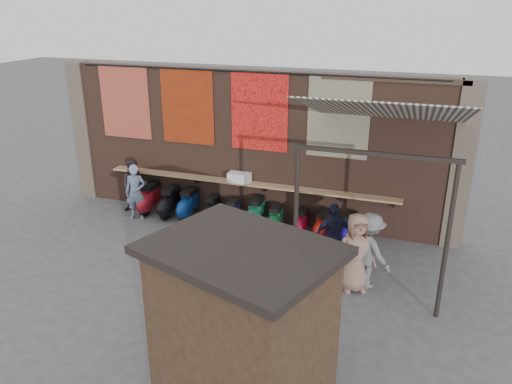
# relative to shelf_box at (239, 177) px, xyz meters

# --- Properties ---
(ground) EXTENTS (70.00, 70.00, 0.00)m
(ground) POSITION_rel_shelf_box_xyz_m (0.19, -2.30, -1.25)
(ground) COLOR #474749
(ground) RESTS_ON ground
(brick_wall) EXTENTS (10.00, 0.40, 4.00)m
(brick_wall) POSITION_rel_shelf_box_xyz_m (0.19, 0.40, 0.75)
(brick_wall) COLOR brown
(brick_wall) RESTS_ON ground
(pier_left) EXTENTS (0.50, 0.50, 4.00)m
(pier_left) POSITION_rel_shelf_box_xyz_m (-5.01, 0.40, 0.75)
(pier_left) COLOR #4C4238
(pier_left) RESTS_ON ground
(pier_right) EXTENTS (0.50, 0.50, 4.00)m
(pier_right) POSITION_rel_shelf_box_xyz_m (5.39, 0.40, 0.75)
(pier_right) COLOR #4C4238
(pier_right) RESTS_ON ground
(eating_counter) EXTENTS (8.00, 0.32, 0.05)m
(eating_counter) POSITION_rel_shelf_box_xyz_m (0.19, 0.03, -0.15)
(eating_counter) COLOR #9E7A51
(eating_counter) RESTS_ON brick_wall
(shelf_box) EXTENTS (0.58, 0.31, 0.25)m
(shelf_box) POSITION_rel_shelf_box_xyz_m (0.00, 0.00, 0.00)
(shelf_box) COLOR white
(shelf_box) RESTS_ON eating_counter
(tapestry_redgold) EXTENTS (1.50, 0.02, 2.00)m
(tapestry_redgold) POSITION_rel_shelf_box_xyz_m (-3.41, 0.18, 1.75)
(tapestry_redgold) COLOR maroon
(tapestry_redgold) RESTS_ON brick_wall
(tapestry_sun) EXTENTS (1.50, 0.02, 2.00)m
(tapestry_sun) POSITION_rel_shelf_box_xyz_m (-1.51, 0.18, 1.75)
(tapestry_sun) COLOR #F2410E
(tapestry_sun) RESTS_ON brick_wall
(tapestry_orange) EXTENTS (1.50, 0.02, 2.00)m
(tapestry_orange) POSITION_rel_shelf_box_xyz_m (0.49, 0.18, 1.75)
(tapestry_orange) COLOR red
(tapestry_orange) RESTS_ON brick_wall
(tapestry_multi) EXTENTS (1.50, 0.02, 2.00)m
(tapestry_multi) POSITION_rel_shelf_box_xyz_m (2.49, 0.18, 1.75)
(tapestry_multi) COLOR teal
(tapestry_multi) RESTS_ON brick_wall
(hang_rail) EXTENTS (9.50, 0.06, 0.06)m
(hang_rail) POSITION_rel_shelf_box_xyz_m (0.19, 0.17, 2.73)
(hang_rail) COLOR black
(hang_rail) RESTS_ON brick_wall
(scooter_stool_0) EXTENTS (0.39, 0.87, 0.83)m
(scooter_stool_0) POSITION_rel_shelf_box_xyz_m (-2.60, -0.27, -0.84)
(scooter_stool_0) COLOR maroon
(scooter_stool_0) RESTS_ON ground
(scooter_stool_1) EXTENTS (0.39, 0.86, 0.82)m
(scooter_stool_1) POSITION_rel_shelf_box_xyz_m (-1.94, -0.33, -0.84)
(scooter_stool_1) COLOR black
(scooter_stool_1) RESTS_ON ground
(scooter_stool_2) EXTENTS (0.38, 0.84, 0.80)m
(scooter_stool_2) POSITION_rel_shelf_box_xyz_m (-1.41, -0.26, -0.85)
(scooter_stool_2) COLOR navy
(scooter_stool_2) RESTS_ON ground
(scooter_stool_3) EXTENTS (0.34, 0.74, 0.71)m
(scooter_stool_3) POSITION_rel_shelf_box_xyz_m (-0.69, -0.28, -0.90)
(scooter_stool_3) COLOR black
(scooter_stool_3) RESTS_ON ground
(scooter_stool_4) EXTENTS (0.33, 0.73, 0.69)m
(scooter_stool_4) POSITION_rel_shelf_box_xyz_m (-0.09, -0.28, -0.91)
(scooter_stool_4) COLOR #20134A
(scooter_stool_4) RESTS_ON ground
(scooter_stool_5) EXTENTS (0.38, 0.85, 0.80)m
(scooter_stool_5) POSITION_rel_shelf_box_xyz_m (0.55, -0.26, -0.85)
(scooter_stool_5) COLOR #1B6E4E
(scooter_stool_5) RESTS_ON ground
(scooter_stool_6) EXTENTS (0.32, 0.72, 0.68)m
(scooter_stool_6) POSITION_rel_shelf_box_xyz_m (1.11, -0.33, -0.91)
(scooter_stool_6) COLOR #105228
(scooter_stool_6) RESTS_ON ground
(scooter_stool_7) EXTENTS (0.32, 0.70, 0.67)m
(scooter_stool_7) POSITION_rel_shelf_box_xyz_m (1.80, -0.28, -0.92)
(scooter_stool_7) COLOR maroon
(scooter_stool_7) RESTS_ON ground
(scooter_stool_8) EXTENTS (0.34, 0.76, 0.73)m
(scooter_stool_8) POSITION_rel_shelf_box_xyz_m (2.34, -0.34, -0.89)
(scooter_stool_8) COLOR #9A170E
(scooter_stool_8) RESTS_ON ground
(scooter_stool_9) EXTENTS (0.35, 0.77, 0.73)m
(scooter_stool_9) POSITION_rel_shelf_box_xyz_m (3.02, -0.32, -0.88)
(scooter_stool_9) COLOR #130D90
(scooter_stool_9) RESTS_ON ground
(diner_left) EXTENTS (0.63, 0.49, 1.54)m
(diner_left) POSITION_rel_shelf_box_xyz_m (-2.72, -0.76, -0.48)
(diner_left) COLOR #7B93B3
(diner_left) RESTS_ON ground
(diner_right) EXTENTS (0.90, 0.80, 1.53)m
(diner_right) POSITION_rel_shelf_box_xyz_m (-3.02, -0.30, -0.49)
(diner_right) COLOR #32272A
(diner_right) RESTS_ON ground
(shopper_navy) EXTENTS (0.95, 0.74, 1.50)m
(shopper_navy) POSITION_rel_shelf_box_xyz_m (2.84, -1.60, -0.50)
(shopper_navy) COLOR #161932
(shopper_navy) RESTS_ON ground
(shopper_grey) EXTENTS (1.22, 1.09, 1.64)m
(shopper_grey) POSITION_rel_shelf_box_xyz_m (3.68, -2.23, -0.43)
(shopper_grey) COLOR slate
(shopper_grey) RESTS_ON ground
(shopper_tan) EXTENTS (0.98, 0.84, 1.69)m
(shopper_tan) POSITION_rel_shelf_box_xyz_m (3.45, -2.46, -0.40)
(shopper_tan) COLOR #8C6959
(shopper_tan) RESTS_ON ground
(market_stall) EXTENTS (2.66, 2.31, 2.42)m
(market_stall) POSITION_rel_shelf_box_xyz_m (2.33, -6.01, -0.04)
(market_stall) COLOR black
(market_stall) RESTS_ON ground
(stall_roof) EXTENTS (2.99, 2.64, 0.12)m
(stall_roof) POSITION_rel_shelf_box_xyz_m (2.33, -6.01, 1.22)
(stall_roof) COLOR black
(stall_roof) RESTS_ON market_stall
(stall_sign) EXTENTS (1.15, 0.43, 0.50)m
(stall_sign) POSITION_rel_shelf_box_xyz_m (2.61, -5.19, 0.50)
(stall_sign) COLOR gold
(stall_sign) RESTS_ON market_stall
(stall_shelf) EXTENTS (1.78, 0.70, 0.06)m
(stall_shelf) POSITION_rel_shelf_box_xyz_m (2.61, -5.19, -0.37)
(stall_shelf) COLOR #473321
(stall_shelf) RESTS_ON market_stall
(awning_canvas) EXTENTS (3.20, 3.28, 0.97)m
(awning_canvas) POSITION_rel_shelf_box_xyz_m (3.69, -1.40, 2.30)
(awning_canvas) COLOR beige
(awning_canvas) RESTS_ON brick_wall
(awning_ledger) EXTENTS (3.30, 0.08, 0.12)m
(awning_ledger) POSITION_rel_shelf_box_xyz_m (3.69, 0.19, 2.70)
(awning_ledger) COLOR #33261C
(awning_ledger) RESTS_ON brick_wall
(awning_header) EXTENTS (3.00, 0.08, 0.08)m
(awning_header) POSITION_rel_shelf_box_xyz_m (3.69, -2.90, 1.83)
(awning_header) COLOR black
(awning_header) RESTS_ON awning_post_left
(awning_post_left) EXTENTS (0.09, 0.09, 3.10)m
(awning_post_left) POSITION_rel_shelf_box_xyz_m (2.29, -2.90, 0.30)
(awning_post_left) COLOR black
(awning_post_left) RESTS_ON ground
(awning_post_right) EXTENTS (0.09, 0.09, 3.10)m
(awning_post_right) POSITION_rel_shelf_box_xyz_m (5.09, -2.90, 0.30)
(awning_post_right) COLOR black
(awning_post_right) RESTS_ON ground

